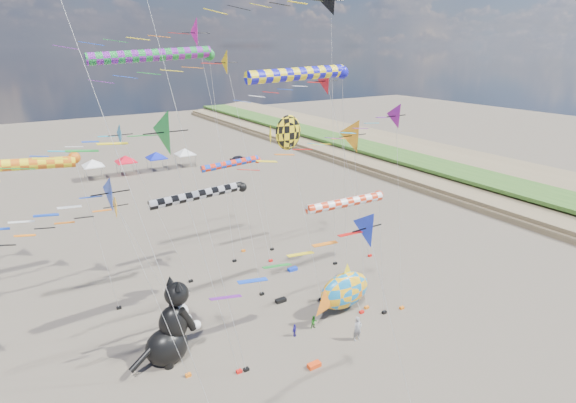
% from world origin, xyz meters
% --- Properties ---
extents(delta_kite_0, '(10.34, 2.43, 15.82)m').
position_xyz_m(delta_kite_0, '(2.57, 9.10, 14.34)').
color(delta_kite_0, orange).
rests_on(delta_kite_0, ground).
extents(delta_kite_1, '(10.36, 1.88, 13.29)m').
position_xyz_m(delta_kite_1, '(-4.37, -1.53, 11.98)').
color(delta_kite_1, blue).
rests_on(delta_kite_1, ground).
extents(delta_kite_2, '(8.63, 1.84, 16.71)m').
position_xyz_m(delta_kite_2, '(4.86, 7.55, 15.41)').
color(delta_kite_2, '#921898').
rests_on(delta_kite_2, ground).
extents(delta_kite_3, '(8.78, 2.07, 14.25)m').
position_xyz_m(delta_kite_3, '(-12.60, 9.21, 12.91)').
color(delta_kite_3, '#1435B9').
rests_on(delta_kite_3, ground).
extents(delta_kite_4, '(9.69, 1.66, 11.58)m').
position_xyz_m(delta_kite_4, '(-12.33, 14.56, 10.34)').
color(delta_kite_4, '#FFA306').
rests_on(delta_kite_4, ground).
extents(delta_kite_5, '(14.06, 2.30, 19.98)m').
position_xyz_m(delta_kite_5, '(-2.09, 20.46, 18.49)').
color(delta_kite_5, yellow).
rests_on(delta_kite_5, ground).
extents(delta_kite_6, '(13.75, 2.77, 22.57)m').
position_xyz_m(delta_kite_6, '(-1.97, 23.90, 20.93)').
color(delta_kite_6, '#F515AB').
rests_on(delta_kite_6, ground).
extents(delta_kite_7, '(10.76, 2.45, 17.45)m').
position_xyz_m(delta_kite_7, '(-9.94, 7.78, 15.96)').
color(delta_kite_7, '#1B832B').
rests_on(delta_kite_7, ground).
extents(delta_kite_9, '(12.69, 2.63, 18.66)m').
position_xyz_m(delta_kite_9, '(7.29, 16.11, 17.10)').
color(delta_kite_9, red).
rests_on(delta_kite_9, ground).
extents(delta_kite_10, '(10.25, 1.98, 14.84)m').
position_xyz_m(delta_kite_10, '(-9.21, 20.76, 13.51)').
color(delta_kite_10, '#117DB5').
rests_on(delta_kite_10, ground).
extents(delta_kite_11, '(12.43, 2.81, 24.88)m').
position_xyz_m(delta_kite_11, '(5.05, 16.61, 23.23)').
color(delta_kite_11, black).
rests_on(delta_kite_11, ground).
extents(windsock_0, '(8.82, 0.74, 10.22)m').
position_xyz_m(windsock_0, '(-5.18, 15.42, 9.80)').
color(windsock_0, black).
rests_on(windsock_0, ground).
extents(windsock_1, '(11.17, 0.97, 19.83)m').
position_xyz_m(windsock_1, '(-5.51, 22.30, 19.30)').
color(windsock_1, '#198B33').
rests_on(windsock_1, ground).
extents(windsock_2, '(7.29, 0.66, 10.15)m').
position_xyz_m(windsock_2, '(0.75, 22.65, 9.74)').
color(windsock_2, red).
rests_on(windsock_2, ground).
extents(windsock_3, '(7.61, 0.67, 10.47)m').
position_xyz_m(windsock_3, '(2.24, 7.82, 10.06)').
color(windsock_3, red).
rests_on(windsock_3, ground).
extents(windsock_4, '(8.97, 0.87, 18.77)m').
position_xyz_m(windsock_4, '(0.31, 10.73, 18.26)').
color(windsock_4, '#1413BF').
rests_on(windsock_4, ground).
extents(windsock_5, '(9.31, 0.83, 13.09)m').
position_xyz_m(windsock_5, '(-16.19, 19.66, 12.62)').
color(windsock_5, orange).
rests_on(windsock_5, ground).
extents(angelfish_kite, '(3.74, 3.02, 15.25)m').
position_xyz_m(angelfish_kite, '(1.08, 14.04, 13.82)').
color(angelfish_kite, yellow).
rests_on(angelfish_kite, ground).
extents(cat_inflatable, '(4.69, 3.09, 5.82)m').
position_xyz_m(cat_inflatable, '(-9.60, 11.43, 2.91)').
color(cat_inflatable, black).
rests_on(cat_inflatable, ground).
extents(fish_inflatable, '(6.10, 2.94, 4.16)m').
position_xyz_m(fish_inflatable, '(3.81, 9.81, 1.86)').
color(fish_inflatable, '#137DC1').
rests_on(fish_inflatable, ground).
extents(person_adult, '(0.70, 0.47, 1.87)m').
position_xyz_m(person_adult, '(2.31, 6.37, 0.93)').
color(person_adult, gray).
rests_on(person_adult, ground).
extents(child_green, '(0.55, 0.45, 1.06)m').
position_xyz_m(child_green, '(0.49, 9.17, 0.53)').
color(child_green, '#20721B').
rests_on(child_green, ground).
extents(child_blue, '(0.61, 0.48, 0.97)m').
position_xyz_m(child_blue, '(-1.25, 9.15, 0.49)').
color(child_blue, '#292093').
rests_on(child_blue, ground).
extents(kite_bag_0, '(0.90, 0.44, 0.30)m').
position_xyz_m(kite_bag_0, '(-1.99, 5.64, 0.15)').
color(kite_bag_0, '#F04010').
rests_on(kite_bag_0, ground).
extents(kite_bag_1, '(0.90, 0.44, 0.30)m').
position_xyz_m(kite_bag_1, '(4.08, 17.72, 0.15)').
color(kite_bag_1, '#1436CB').
rests_on(kite_bag_1, ground).
extents(kite_bag_2, '(0.90, 0.44, 0.30)m').
position_xyz_m(kite_bag_2, '(0.28, 13.61, 0.15)').
color(kite_bag_2, black).
rests_on(kite_bag_2, ground).
extents(tent_row, '(19.20, 4.20, 3.80)m').
position_xyz_m(tent_row, '(1.50, 60.00, 3.15)').
color(tent_row, white).
rests_on(tent_row, ground).
extents(parked_car, '(3.81, 1.80, 1.26)m').
position_xyz_m(parked_car, '(18.47, 58.00, 0.63)').
color(parked_car, '#26262D').
rests_on(parked_car, ground).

